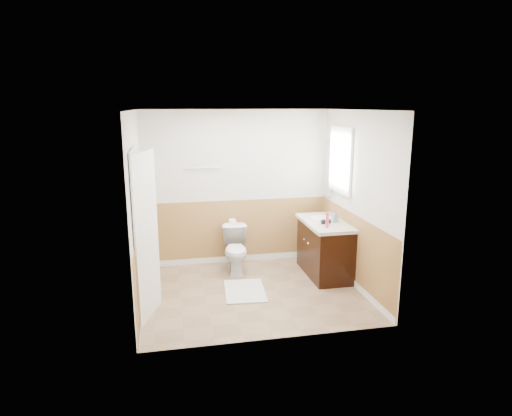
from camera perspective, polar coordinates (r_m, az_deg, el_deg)
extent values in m
plane|color=#8C7051|center=(6.28, -0.45, -10.83)|extent=(3.00, 3.00, 0.00)
plane|color=white|center=(5.74, -0.49, 12.62)|extent=(3.00, 3.00, 0.00)
plane|color=silver|center=(7.14, -2.46, 2.63)|extent=(3.00, 0.00, 3.00)
plane|color=silver|center=(4.66, 2.59, -3.12)|extent=(3.00, 0.00, 3.00)
plane|color=silver|center=(5.80, -15.18, -0.31)|extent=(0.00, 3.00, 3.00)
plane|color=silver|center=(6.34, 12.96, 0.95)|extent=(0.00, 3.00, 3.00)
plane|color=#AD7D45|center=(7.30, -2.39, -3.18)|extent=(3.00, 0.00, 3.00)
plane|color=#AD7D45|center=(4.93, 2.46, -11.47)|extent=(3.00, 0.00, 3.00)
plane|color=#AD7D45|center=(6.01, -14.64, -7.27)|extent=(0.00, 2.60, 2.60)
plane|color=#AD7D45|center=(6.53, 12.53, -5.50)|extent=(0.00, 2.60, 2.60)
imported|color=white|center=(6.89, -2.63, -5.48)|extent=(0.45, 0.72, 0.71)
cube|color=silver|center=(6.29, -1.46, -10.72)|extent=(0.61, 0.84, 0.02)
cube|color=black|center=(6.84, 8.91, -5.36)|extent=(0.55, 1.10, 0.80)
sphere|color=silver|center=(6.61, 6.81, -4.59)|extent=(0.03, 0.03, 0.03)
sphere|color=silver|center=(6.79, 6.28, -4.09)|extent=(0.03, 0.03, 0.03)
cube|color=silver|center=(6.71, 8.96, -1.93)|extent=(0.60, 1.15, 0.05)
cylinder|color=white|center=(6.84, 8.61, -1.32)|extent=(0.36, 0.36, 0.02)
cylinder|color=silver|center=(6.89, 10.04, -0.76)|extent=(0.02, 0.02, 0.14)
cylinder|color=#CC3455|center=(6.36, 9.24, -1.53)|extent=(0.05, 0.05, 0.22)
imported|color=gray|center=(6.67, 10.24, -1.09)|extent=(0.09, 0.09, 0.17)
cylinder|color=black|center=(6.57, 9.05, -1.73)|extent=(0.14, 0.07, 0.07)
cylinder|color=black|center=(6.57, 8.77, -1.99)|extent=(0.03, 0.03, 0.07)
cube|color=silver|center=(7.28, 9.36, 5.06)|extent=(0.02, 0.35, 0.90)
cube|color=white|center=(6.78, 10.91, 6.11)|extent=(0.04, 0.80, 1.00)
cube|color=white|center=(6.78, 11.03, 6.11)|extent=(0.01, 0.70, 0.90)
cube|color=white|center=(5.42, -14.26, -3.71)|extent=(0.29, 0.78, 2.04)
cube|color=white|center=(5.42, -15.07, -3.65)|extent=(0.02, 0.92, 2.10)
sphere|color=silver|center=(5.75, -13.48, -3.42)|extent=(0.06, 0.06, 0.06)
cylinder|color=silver|center=(6.97, -6.91, 5.20)|extent=(0.62, 0.02, 0.02)
cylinder|color=silver|center=(7.18, -3.12, -1.83)|extent=(0.14, 0.02, 0.02)
cylinder|color=white|center=(7.18, -3.12, -1.83)|extent=(0.10, 0.11, 0.11)
cube|color=white|center=(7.21, -3.11, -2.67)|extent=(0.10, 0.01, 0.16)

